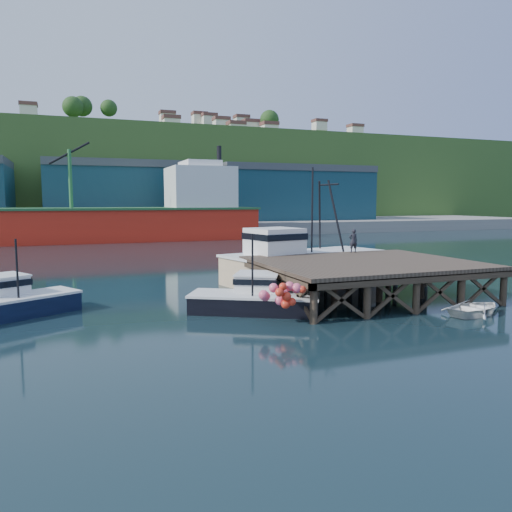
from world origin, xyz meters
name	(u,v)px	position (x,y,z in m)	size (l,w,h in m)	color
ground	(277,304)	(0.00, 0.00, 0.00)	(300.00, 300.00, 0.00)	black
wharf	(366,264)	(5.50, -0.19, 1.94)	(12.00, 10.00, 2.62)	brown
far_quay	(129,226)	(0.00, 70.00, 1.00)	(160.00, 40.00, 2.00)	gray
warehouse_mid	(131,196)	(0.00, 65.00, 6.50)	(28.00, 16.00, 9.00)	#184351
warehouse_right	(288,196)	(30.00, 65.00, 6.50)	(30.00, 16.00, 9.00)	#184351
cargo_ship	(84,217)	(-8.46, 48.00, 3.31)	(55.50, 10.00, 13.75)	red
hillside	(113,178)	(0.00, 100.00, 11.00)	(220.00, 50.00, 22.00)	#2D511E
boat_navy	(10,301)	(-13.34, 1.89, 0.77)	(6.42, 4.95, 3.83)	#0E1733
boat_black	(256,297)	(-1.77, -1.33, 0.74)	(6.84, 5.87, 4.02)	black
trawler	(301,258)	(4.61, 6.50, 1.63)	(12.46, 6.79, 7.91)	beige
dinghy	(476,308)	(8.11, -5.95, 0.35)	(2.39, 3.35, 0.69)	white
dockworker	(353,241)	(7.45, 4.40, 2.92)	(0.58, 0.38, 1.58)	black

